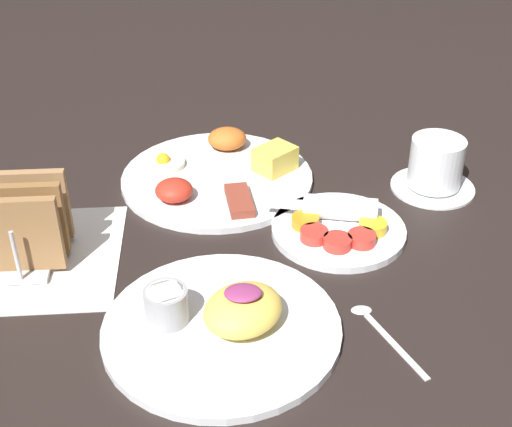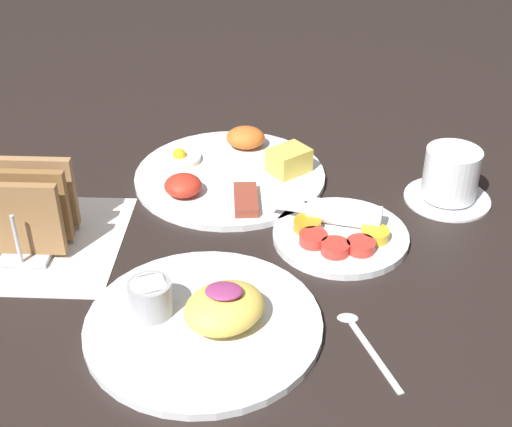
% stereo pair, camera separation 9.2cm
% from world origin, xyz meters
% --- Properties ---
extents(ground_plane, '(3.00, 3.00, 0.00)m').
position_xyz_m(ground_plane, '(0.00, 0.00, 0.00)').
color(ground_plane, black).
extents(napkin_flat, '(0.22, 0.22, 0.00)m').
position_xyz_m(napkin_flat, '(-0.23, 0.02, 0.00)').
color(napkin_flat, white).
rests_on(napkin_flat, ground_plane).
extents(plate_breakfast, '(0.28, 0.28, 0.05)m').
position_xyz_m(plate_breakfast, '(0.01, 0.20, 0.01)').
color(plate_breakfast, white).
rests_on(plate_breakfast, ground_plane).
extents(plate_condiments, '(0.18, 0.18, 0.04)m').
position_xyz_m(plate_condiments, '(0.16, 0.04, 0.01)').
color(plate_condiments, white).
rests_on(plate_condiments, ground_plane).
extents(plate_foreground, '(0.26, 0.26, 0.06)m').
position_xyz_m(plate_foreground, '(0.01, -0.13, 0.01)').
color(plate_foreground, white).
rests_on(plate_foreground, ground_plane).
extents(toast_rack, '(0.10, 0.12, 0.10)m').
position_xyz_m(toast_rack, '(-0.23, 0.02, 0.05)').
color(toast_rack, '#B7B7BC').
rests_on(toast_rack, ground_plane).
extents(coffee_cup, '(0.12, 0.12, 0.08)m').
position_xyz_m(coffee_cup, '(0.32, 0.15, 0.04)').
color(coffee_cup, white).
rests_on(coffee_cup, ground_plane).
extents(teaspoon, '(0.06, 0.12, 0.01)m').
position_xyz_m(teaspoon, '(0.18, -0.14, 0.00)').
color(teaspoon, silver).
rests_on(teaspoon, ground_plane).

